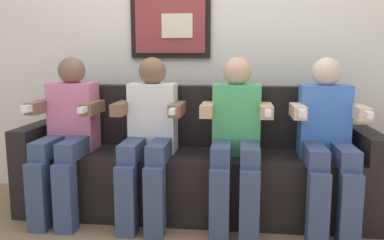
{
  "coord_description": "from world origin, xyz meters",
  "views": [
    {
      "loc": [
        0.31,
        -2.45,
        1.13
      ],
      "look_at": [
        0.0,
        0.15,
        0.7
      ],
      "focal_mm": 37.57,
      "sensor_mm": 36.0,
      "label": 1
    }
  ],
  "objects": [
    {
      "name": "ground_plane",
      "position": [
        0.0,
        0.0,
        0.0
      ],
      "size": [
        6.34,
        6.34,
        0.0
      ],
      "primitive_type": "plane",
      "color": "#8C6B4C"
    },
    {
      "name": "back_wall_assembly",
      "position": [
        -0.01,
        0.76,
        1.3
      ],
      "size": [
        4.87,
        0.1,
        2.6
      ],
      "color": "silver",
      "rests_on": "ground_plane"
    },
    {
      "name": "couch",
      "position": [
        0.0,
        0.33,
        0.31
      ],
      "size": [
        2.47,
        0.58,
        0.9
      ],
      "color": "black",
      "rests_on": "ground_plane"
    },
    {
      "name": "person_leftmost",
      "position": [
        -0.87,
        0.16,
        0.61
      ],
      "size": [
        0.46,
        0.56,
        1.11
      ],
      "color": "pink",
      "rests_on": "ground_plane"
    },
    {
      "name": "person_left_center",
      "position": [
        -0.29,
        0.16,
        0.61
      ],
      "size": [
        0.46,
        0.56,
        1.11
      ],
      "color": "white",
      "rests_on": "ground_plane"
    },
    {
      "name": "person_right_center",
      "position": [
        0.29,
        0.16,
        0.61
      ],
      "size": [
        0.46,
        0.56,
        1.11
      ],
      "color": "#4CB266",
      "rests_on": "ground_plane"
    },
    {
      "name": "person_rightmost",
      "position": [
        0.87,
        0.16,
        0.61
      ],
      "size": [
        0.46,
        0.56,
        1.11
      ],
      "color": "#3F72CC",
      "rests_on": "ground_plane"
    }
  ]
}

